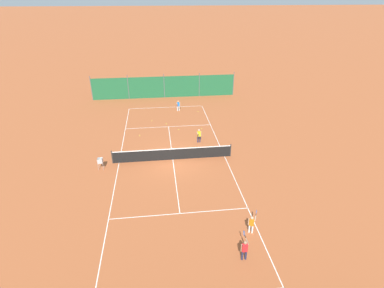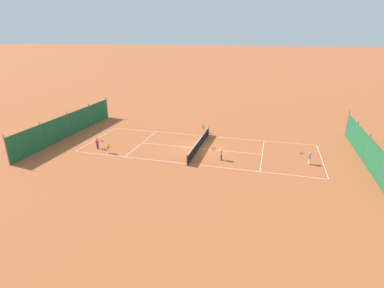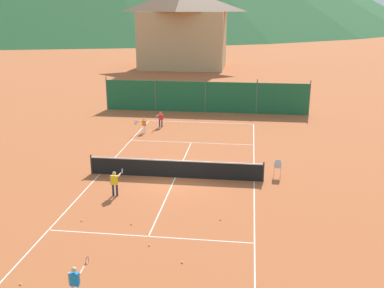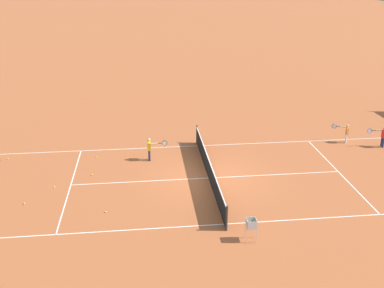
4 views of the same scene
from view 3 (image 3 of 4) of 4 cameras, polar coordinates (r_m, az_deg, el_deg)
The scene contains 16 objects.
ground_plane at distance 23.63m, azimuth -2.12°, elevation -4.26°, with size 600.00×600.00×0.00m, color #A8542D.
court_line_markings at distance 23.63m, azimuth -2.12°, elevation -4.26°, with size 8.25×23.85×0.01m.
tennis_net at distance 23.46m, azimuth -2.13°, elevation -3.13°, with size 9.18×0.08×1.06m.
windscreen_fence_far at distance 38.10m, azimuth 1.70°, elevation 5.99°, with size 17.28×0.08×2.90m.
player_near_service at distance 33.40m, azimuth -4.04°, elevation 3.28°, with size 0.40×0.98×1.16m.
player_far_baseline at distance 14.55m, azimuth -14.55°, elevation -16.39°, with size 0.39×0.99×1.16m.
player_far_service at distance 31.97m, azimuth -6.20°, elevation 2.53°, with size 0.67×0.84×1.09m.
player_near_baseline at distance 21.48m, azimuth -9.74°, elevation -4.70°, with size 0.42×1.02×1.22m.
tennis_ball_near_corner at distance 19.10m, azimuth 3.61°, elevation -9.55°, with size 0.07×0.07×0.07m, color #CCE033.
tennis_ball_alley_left at distance 17.28m, azimuth -5.45°, elevation -12.65°, with size 0.07×0.07×0.07m, color #CCE033.
tennis_ball_mid_court at distance 18.88m, azimuth -7.71°, elevation -10.03°, with size 0.07×0.07×0.07m, color #CCE033.
tennis_ball_by_net_right at distance 16.09m, azimuth -20.96°, elevation -16.26°, with size 0.07×0.07×0.07m, color #CCE033.
tennis_ball_far_corner at distance 19.55m, azimuth -13.85°, elevation -9.40°, with size 0.07×0.07×0.07m, color #CCE033.
tennis_ball_by_net_left at distance 16.19m, azimuth -1.27°, elevation -14.78°, with size 0.07×0.07×0.07m, color #CCE033.
ball_hopper at distance 23.87m, azimuth 10.85°, elevation -2.67°, with size 0.36×0.36×0.89m.
alpine_chalet at distance 67.05m, azimuth -1.11°, elevation 14.61°, with size 13.00×10.00×11.20m.
Camera 3 is at (3.70, -21.72, 8.55)m, focal length 42.00 mm.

